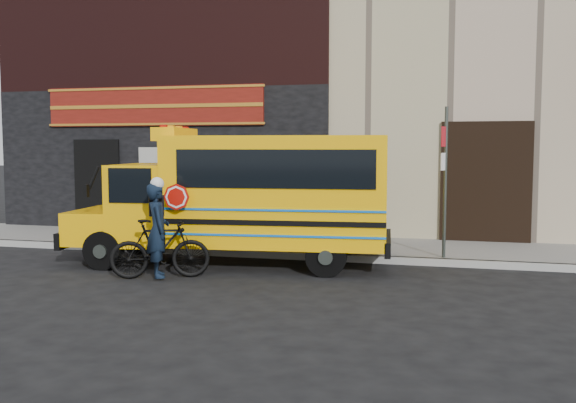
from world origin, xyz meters
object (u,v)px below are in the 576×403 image
(bicycle, at_px, (160,249))
(cyclist, at_px, (158,233))
(sign_pole, at_px, (445,179))
(school_bus, at_px, (248,195))

(bicycle, distance_m, cyclist, 0.34)
(bicycle, bearing_deg, cyclist, 162.90)
(bicycle, bearing_deg, sign_pole, -84.25)
(school_bus, bearing_deg, bicycle, -124.91)
(sign_pole, distance_m, bicycle, 6.11)
(sign_pole, relative_size, bicycle, 1.77)
(school_bus, height_order, bicycle, school_bus)
(school_bus, relative_size, cyclist, 3.94)
(sign_pole, xyz_separation_m, cyclist, (-5.24, -2.94, -0.95))
(sign_pole, bearing_deg, cyclist, -150.68)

